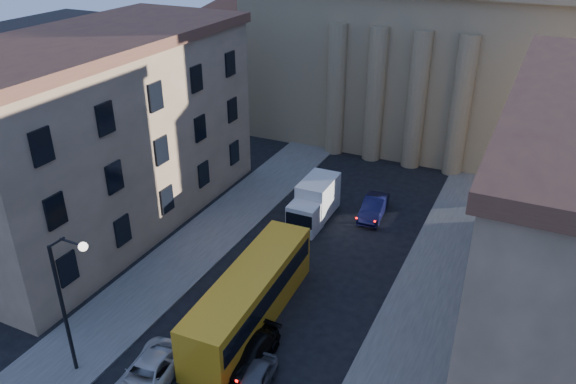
% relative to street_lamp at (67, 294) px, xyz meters
% --- Properties ---
extents(sidewalk_left, '(5.00, 60.00, 0.15)m').
position_rel_street_lamp_xyz_m(sidewalk_left, '(-1.53, 10.00, -5.21)').
color(sidewalk_left, '#52514B').
rests_on(sidewalk_left, ground).
extents(sidewalk_right, '(5.00, 60.00, 0.15)m').
position_rel_street_lamp_xyz_m(sidewalk_right, '(15.47, 10.00, -5.21)').
color(sidewalk_right, '#52514B').
rests_on(sidewalk_right, ground).
extents(church, '(68.02, 28.76, 36.60)m').
position_rel_street_lamp_xyz_m(church, '(6.97, 47.47, 6.59)').
color(church, '#8B7755').
rests_on(church, ground).
extents(building_left, '(11.60, 26.60, 14.70)m').
position_rel_street_lamp_xyz_m(building_left, '(-10.03, 14.00, 2.14)').
color(building_left, tan).
rests_on(building_left, ground).
extents(street_lamp, '(2.62, 0.44, 8.83)m').
position_rel_street_lamp_xyz_m(street_lamp, '(0.00, 0.00, 0.00)').
color(street_lamp, black).
rests_on(street_lamp, ground).
extents(car_left_mid, '(3.02, 5.55, 1.48)m').
position_rel_street_lamp_xyz_m(car_left_mid, '(3.73, 0.78, -4.55)').
color(car_left_mid, silver).
rests_on(car_left_mid, ground).
extents(car_right_mid, '(2.06, 4.65, 1.33)m').
position_rel_street_lamp_xyz_m(car_right_mid, '(7.77, 4.61, -4.62)').
color(car_right_mid, black).
rests_on(car_right_mid, ground).
extents(car_right_far, '(1.85, 3.85, 1.27)m').
position_rel_street_lamp_xyz_m(car_right_far, '(8.95, 3.00, -4.65)').
color(car_right_far, '#4D4D52').
rests_on(car_right_far, ground).
extents(car_right_distant, '(2.04, 4.89, 1.57)m').
position_rel_street_lamp_xyz_m(car_right_distant, '(8.83, 23.45, -4.50)').
color(car_right_distant, black).
rests_on(car_right_distant, ground).
extents(city_bus, '(3.34, 12.44, 3.48)m').
position_rel_street_lamp_xyz_m(city_bus, '(6.08, 7.79, -3.42)').
color(city_bus, gold).
rests_on(city_bus, ground).
extents(box_truck, '(2.39, 5.92, 3.24)m').
position_rel_street_lamp_xyz_m(box_truck, '(4.68, 20.82, -3.75)').
color(box_truck, silver).
rests_on(box_truck, ground).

